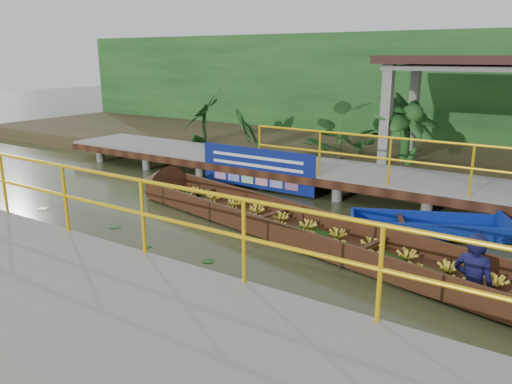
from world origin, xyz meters
The scene contains 10 objects.
ground centered at (0.00, 0.00, 0.00)m, with size 80.00×80.00×0.00m, color #2F371B.
land_strip centered at (0.00, 7.50, 0.23)m, with size 30.00×8.00×0.45m, color #332C19.
far_dock centered at (0.02, 3.43, 0.48)m, with size 16.00×2.06×1.66m.
near_dock centered at (1.00, -4.20, 0.30)m, with size 18.00×2.40×1.73m.
pavilion centered at (3.00, 6.30, 2.82)m, with size 4.40×3.00×3.00m.
foliage_backdrop centered at (0.00, 10.00, 2.00)m, with size 30.00×0.80×4.00m, color #144118.
vendor_boat centered at (1.97, 0.04, 0.20)m, with size 11.01×3.34×2.06m.
moored_blue_boat centered at (3.99, 1.85, 0.13)m, with size 3.21×2.00×0.75m.
blue_banner centered at (-1.04, 2.48, 0.56)m, with size 3.17×0.04×0.99m.
tropical_plants centered at (1.29, 5.30, 1.28)m, with size 14.32×1.32×1.65m.
Camera 1 is at (5.42, -7.42, 3.19)m, focal length 35.00 mm.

